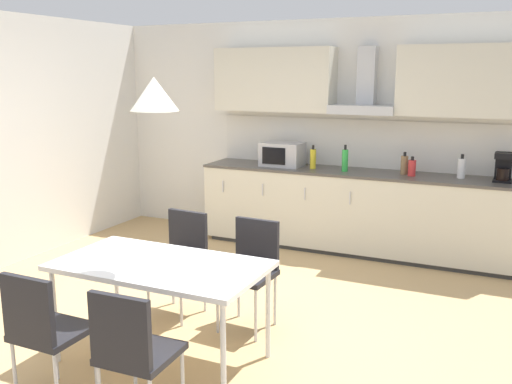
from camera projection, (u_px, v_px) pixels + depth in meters
name	position (u px, v px, depth m)	size (l,w,h in m)	color
ground_plane	(200.00, 322.00, 4.74)	(7.69, 8.17, 0.02)	tan
wall_back	(313.00, 132.00, 6.93)	(6.16, 0.10, 2.64)	silver
kitchen_counter	(357.00, 211.00, 6.51)	(3.66, 0.65, 0.93)	#333333
backsplash_tile	(366.00, 144.00, 6.62)	(3.64, 0.02, 0.56)	silver
upper_wall_cabinets	(365.00, 81.00, 6.34)	(3.64, 0.40, 0.74)	beige
microwave	(282.00, 154.00, 6.76)	(0.48, 0.35, 0.28)	#ADADB2
coffee_maker	(503.00, 167.00, 5.80)	(0.18, 0.19, 0.30)	black
bottle_white	(462.00, 168.00, 5.98)	(0.08, 0.08, 0.25)	white
bottle_red	(412.00, 168.00, 6.12)	(0.08, 0.08, 0.21)	red
bottle_yellow	(313.00, 159.00, 6.58)	(0.07, 0.07, 0.27)	yellow
bottle_brown	(404.00, 165.00, 6.21)	(0.08, 0.08, 0.25)	brown
bottle_green	(345.00, 160.00, 6.39)	(0.07, 0.07, 0.30)	green
dining_table	(161.00, 269.00, 3.97)	(1.46, 0.80, 0.73)	white
chair_near_left	(42.00, 325.00, 3.44)	(0.40, 0.40, 0.87)	black
chair_near_right	(132.00, 346.00, 3.17)	(0.41, 0.41, 0.87)	black
chair_far_right	(251.00, 263.00, 4.56)	(0.42, 0.42, 0.87)	black
chair_far_left	(181.00, 252.00, 4.83)	(0.43, 0.43, 0.87)	black
pendant_lamp	(154.00, 94.00, 3.72)	(0.32, 0.32, 0.22)	silver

